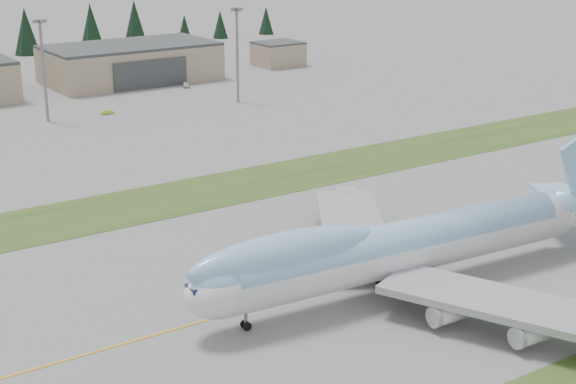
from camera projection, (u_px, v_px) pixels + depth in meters
ground at (294, 296)px, 115.01m from camera, size 7000.00×7000.00×0.00m
grass_strip_far at (145, 204)px, 150.51m from camera, size 400.00×18.00×0.08m
taxiway_line_main at (294, 296)px, 115.01m from camera, size 400.00×0.40×0.02m
boeing_747_freighter at (403, 246)px, 114.98m from camera, size 70.72×60.99×18.64m
hangar_right at (131, 63)px, 255.55m from camera, size 48.00×26.60×10.80m
control_shed at (278, 54)px, 281.13m from camera, size 14.00×12.00×7.60m
service_vehicle_b at (107, 114)px, 216.02m from camera, size 3.46×1.47×1.11m
service_vehicle_c at (186, 87)px, 248.34m from camera, size 3.27×4.56×1.23m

